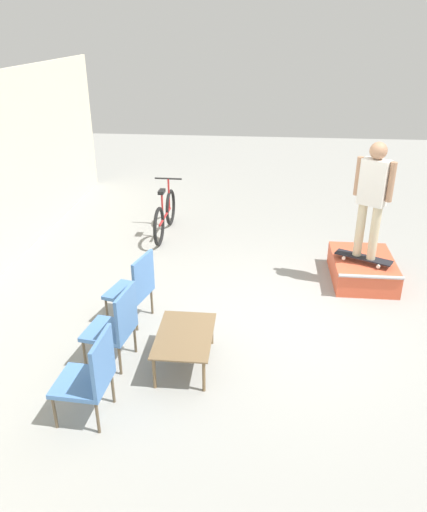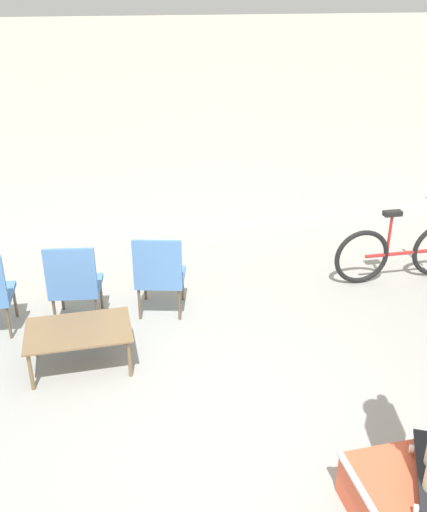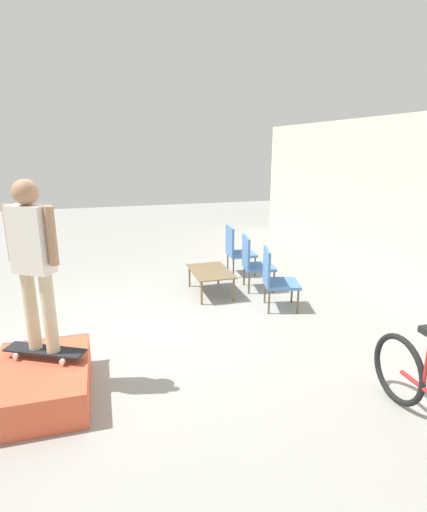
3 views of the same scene
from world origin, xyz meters
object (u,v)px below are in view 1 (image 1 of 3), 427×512
at_px(skate_ramp_box, 362,269).
at_px(coffee_table, 185,337).
at_px(patio_chair_center, 116,324).
at_px(skateboard_on_ramp, 363,258).
at_px(patio_chair_right, 135,286).
at_px(patio_chair_left, 91,375).
at_px(person_skater, 373,192).
at_px(bicycle, 165,215).

distance_m(skate_ramp_box, coffee_table, 3.41).
distance_m(coffee_table, patio_chair_center, 0.80).
distance_m(skateboard_on_ramp, patio_chair_right, 3.45).
height_order(patio_chair_left, patio_chair_right, same).
xyz_separation_m(skateboard_on_ramp, patio_chair_right, (-1.34, 3.18, 0.07)).
xyz_separation_m(person_skater, patio_chair_right, (-1.34, 3.18, -0.96)).
height_order(skateboard_on_ramp, patio_chair_center, patio_chair_center).
bearing_deg(coffee_table, skateboard_on_ramp, -46.84).
height_order(skate_ramp_box, patio_chair_center, patio_chair_center).
distance_m(skate_ramp_box, bicycle, 3.73).
xyz_separation_m(skateboard_on_ramp, bicycle, (1.69, 3.35, -0.07)).
xyz_separation_m(patio_chair_right, bicycle, (3.03, 0.17, -0.14)).
distance_m(person_skater, patio_chair_left, 4.59).
relative_size(person_skater, bicycle, 0.99).
height_order(person_skater, patio_chair_left, person_skater).
bearing_deg(skateboard_on_ramp, person_skater, -179.02).
distance_m(patio_chair_left, patio_chair_right, 1.82).
bearing_deg(patio_chair_left, coffee_table, 143.00).
relative_size(patio_chair_right, bicycle, 0.56).
height_order(patio_chair_center, bicycle, bicycle).
bearing_deg(skateboard_on_ramp, patio_chair_center, 62.91).
xyz_separation_m(skate_ramp_box, patio_chair_left, (-3.32, 3.22, 0.34)).
bearing_deg(coffee_table, bicycle, 13.75).
height_order(patio_chair_right, bicycle, bicycle).
bearing_deg(skateboard_on_ramp, patio_chair_left, 72.45).
bearing_deg(patio_chair_right, patio_chair_left, 15.03).
height_order(patio_chair_left, patio_chair_center, same).
bearing_deg(person_skater, patio_chair_right, 56.68).
distance_m(coffee_table, bicycle, 4.04).
relative_size(skate_ramp_box, coffee_table, 1.27).
relative_size(coffee_table, bicycle, 0.57).
xyz_separation_m(skateboard_on_ramp, person_skater, (-0.00, -0.00, 1.03)).
bearing_deg(person_skater, patio_chair_center, 69.12).
bearing_deg(patio_chair_right, bicycle, -161.88).
bearing_deg(patio_chair_right, skateboard_on_ramp, 127.85).
bearing_deg(patio_chair_center, person_skater, 134.29).
bearing_deg(skateboard_on_ramp, coffee_table, 70.71).
relative_size(skateboard_on_ramp, patio_chair_center, 0.87).
height_order(skate_ramp_box, patio_chair_right, patio_chair_right).
relative_size(person_skater, patio_chair_left, 1.79).
bearing_deg(skateboard_on_ramp, patio_chair_right, 50.47).
bearing_deg(coffee_table, patio_chair_left, 139.59).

